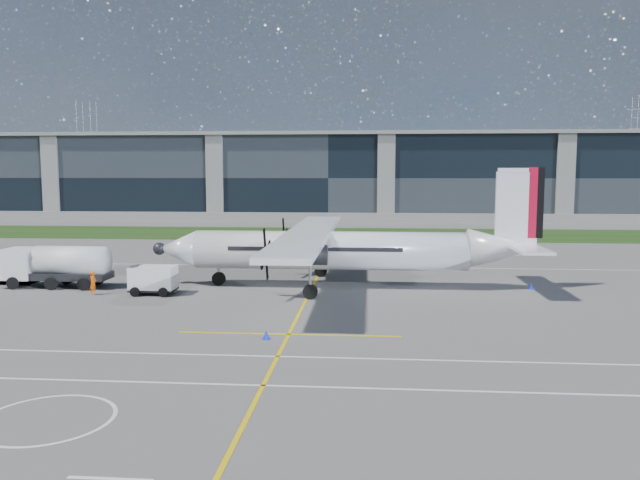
% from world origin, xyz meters
% --- Properties ---
extents(ground, '(400.00, 400.00, 0.00)m').
position_xyz_m(ground, '(0.00, 40.00, 0.00)').
color(ground, '#575552').
rests_on(ground, ground).
extents(grass_strip, '(400.00, 18.00, 0.04)m').
position_xyz_m(grass_strip, '(0.00, 48.00, 0.02)').
color(grass_strip, '#16340E').
rests_on(grass_strip, ground).
extents(terminal_building, '(120.00, 20.00, 15.00)m').
position_xyz_m(terminal_building, '(0.00, 80.00, 7.50)').
color(terminal_building, black).
rests_on(terminal_building, ground).
extents(tree_line, '(400.00, 6.00, 6.00)m').
position_xyz_m(tree_line, '(0.00, 140.00, 3.00)').
color(tree_line, black).
rests_on(tree_line, ground).
extents(pylon_west, '(9.00, 4.60, 30.00)m').
position_xyz_m(pylon_west, '(-80.00, 150.00, 15.00)').
color(pylon_west, gray).
rests_on(pylon_west, ground).
extents(yellow_taxiway_centerline, '(0.20, 70.00, 0.01)m').
position_xyz_m(yellow_taxiway_centerline, '(3.00, 10.00, 0.01)').
color(yellow_taxiway_centerline, yellow).
rests_on(yellow_taxiway_centerline, ground).
extents(white_lane_line, '(90.00, 0.15, 0.01)m').
position_xyz_m(white_lane_line, '(0.00, -14.00, 0.01)').
color(white_lane_line, white).
rests_on(white_lane_line, ground).
extents(turboprop_aircraft, '(28.79, 29.86, 8.96)m').
position_xyz_m(turboprop_aircraft, '(5.39, 7.93, 4.48)').
color(turboprop_aircraft, white).
rests_on(turboprop_aircraft, ground).
extents(fuel_tanker_truck, '(8.29, 2.69, 3.11)m').
position_xyz_m(fuel_tanker_truck, '(-16.74, 6.29, 1.55)').
color(fuel_tanker_truck, silver).
rests_on(fuel_tanker_truck, ground).
extents(baggage_tug, '(3.35, 2.01, 2.01)m').
position_xyz_m(baggage_tug, '(-7.97, 4.14, 1.00)').
color(baggage_tug, white).
rests_on(baggage_tug, ground).
extents(ground_crew_person, '(0.62, 0.83, 1.95)m').
position_xyz_m(ground_crew_person, '(-12.13, 3.58, 0.97)').
color(ground_crew_person, '#F25907').
rests_on(ground_crew_person, ground).
extents(safety_cone_stbdwing, '(0.36, 0.36, 0.50)m').
position_xyz_m(safety_cone_stbdwing, '(2.92, 22.73, 0.25)').
color(safety_cone_stbdwing, '#0D27EA').
rests_on(safety_cone_stbdwing, ground).
extents(safety_cone_nose_stbd, '(0.36, 0.36, 0.50)m').
position_xyz_m(safety_cone_nose_stbd, '(-8.26, 10.22, 0.25)').
color(safety_cone_nose_stbd, '#0D27EA').
rests_on(safety_cone_nose_stbd, ground).
extents(safety_cone_nose_port, '(0.36, 0.36, 0.50)m').
position_xyz_m(safety_cone_nose_port, '(-7.80, 6.93, 0.25)').
color(safety_cone_nose_port, '#0D27EA').
rests_on(safety_cone_nose_port, ground).
extents(safety_cone_fwd, '(0.36, 0.36, 0.50)m').
position_xyz_m(safety_cone_fwd, '(-10.11, 7.40, 0.25)').
color(safety_cone_fwd, '#0D27EA').
rests_on(safety_cone_fwd, ground).
extents(safety_cone_portwing, '(0.36, 0.36, 0.50)m').
position_xyz_m(safety_cone_portwing, '(1.96, -7.03, 0.25)').
color(safety_cone_portwing, '#0D27EA').
rests_on(safety_cone_portwing, ground).
extents(safety_cone_tail, '(0.36, 0.36, 0.50)m').
position_xyz_m(safety_cone_tail, '(19.19, 8.25, 0.25)').
color(safety_cone_tail, '#0D27EA').
rests_on(safety_cone_tail, ground).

